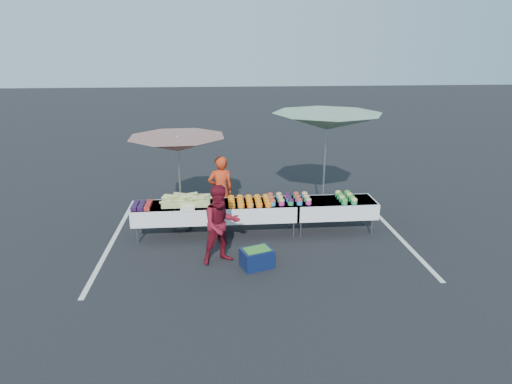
{
  "coord_description": "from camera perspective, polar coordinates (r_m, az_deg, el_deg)",
  "views": [
    {
      "loc": [
        -0.79,
        -8.99,
        4.04
      ],
      "look_at": [
        0.0,
        0.0,
        1.0
      ],
      "focal_mm": 30.0,
      "sensor_mm": 36.0,
      "label": 1
    }
  ],
  "objects": [
    {
      "name": "table_left",
      "position": [
        9.69,
        -10.68,
        -2.64
      ],
      "size": [
        1.86,
        0.81,
        0.75
      ],
      "color": "white",
      "rests_on": "ground"
    },
    {
      "name": "potato_cups",
      "position": [
        9.67,
        4.43,
        -0.83
      ],
      "size": [
        0.94,
        0.58,
        0.16
      ],
      "color": "#2A83C7",
      "rests_on": "table_right"
    },
    {
      "name": "storage_bin",
      "position": [
        8.36,
        0.1,
        -8.75
      ],
      "size": [
        0.69,
        0.59,
        0.38
      ],
      "rotation": [
        0.0,
        0.0,
        0.34
      ],
      "color": "#0C183D",
      "rests_on": "ground"
    },
    {
      "name": "table_center",
      "position": [
        9.67,
        0.0,
        -2.34
      ],
      "size": [
        1.86,
        0.81,
        0.75
      ],
      "color": "white",
      "rests_on": "ground"
    },
    {
      "name": "berry_punnets",
      "position": [
        9.66,
        -14.97,
        -1.71
      ],
      "size": [
        0.4,
        0.54,
        0.08
      ],
      "color": "black",
      "rests_on": "table_left"
    },
    {
      "name": "umbrella_left",
      "position": [
        9.65,
        -10.43,
        6.23
      ],
      "size": [
        2.79,
        2.79,
        2.23
      ],
      "rotation": [
        0.0,
        0.0,
        -0.35
      ],
      "color": "black",
      "rests_on": "ground"
    },
    {
      "name": "plastic_bags",
      "position": [
        9.31,
        -9.07,
        -2.16
      ],
      "size": [
        0.3,
        0.25,
        0.05
      ],
      "primitive_type": "cube",
      "color": "white",
      "rests_on": "table_left"
    },
    {
      "name": "vendor",
      "position": [
        10.21,
        -4.71,
        0.26
      ],
      "size": [
        0.68,
        0.51,
        1.67
      ],
      "primitive_type": "imported",
      "rotation": [
        0.0,
        0.0,
        3.33
      ],
      "color": "red",
      "rests_on": "ground"
    },
    {
      "name": "stripe_right",
      "position": [
        10.64,
        17.5,
        -4.62
      ],
      "size": [
        0.1,
        5.0,
        0.0
      ],
      "primitive_type": "cube",
      "color": "silver",
      "rests_on": "ground"
    },
    {
      "name": "ground",
      "position": [
        9.89,
        0.0,
        -5.5
      ],
      "size": [
        80.0,
        80.0,
        0.0
      ],
      "primitive_type": "plane",
      "color": "black"
    },
    {
      "name": "stripe_left",
      "position": [
        10.15,
        -18.41,
        -5.86
      ],
      "size": [
        0.1,
        5.0,
        0.0
      ],
      "primitive_type": "cube",
      "color": "silver",
      "rests_on": "ground"
    },
    {
      "name": "corn_pile",
      "position": [
        9.62,
        -9.28,
        -1.08
      ],
      "size": [
        1.16,
        0.57,
        0.26
      ],
      "color": "#97BC60",
      "rests_on": "table_left"
    },
    {
      "name": "bean_baskets",
      "position": [
        9.96,
        11.89,
        -0.65
      ],
      "size": [
        0.36,
        0.68,
        0.15
      ],
      "color": "#249050",
      "rests_on": "table_right"
    },
    {
      "name": "carrot_bowls",
      "position": [
        9.57,
        -0.89,
        -1.18
      ],
      "size": [
        0.95,
        0.69,
        0.11
      ],
      "color": "orange",
      "rests_on": "table_center"
    },
    {
      "name": "customer",
      "position": [
        8.33,
        -4.66,
        -4.36
      ],
      "size": [
        0.93,
        0.83,
        1.59
      ],
      "primitive_type": "imported",
      "rotation": [
        0.0,
        0.0,
        0.35
      ],
      "color": "maroon",
      "rests_on": "ground"
    },
    {
      "name": "table_right",
      "position": [
        9.98,
        10.36,
        -1.98
      ],
      "size": [
        1.86,
        0.81,
        0.75
      ],
      "color": "white",
      "rests_on": "ground"
    },
    {
      "name": "umbrella_right",
      "position": [
        10.25,
        9.41,
        9.16
      ],
      "size": [
        2.75,
        2.75,
        2.65
      ],
      "rotation": [
        0.0,
        0.0,
        -0.06
      ],
      "color": "black",
      "rests_on": "ground"
    }
  ]
}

